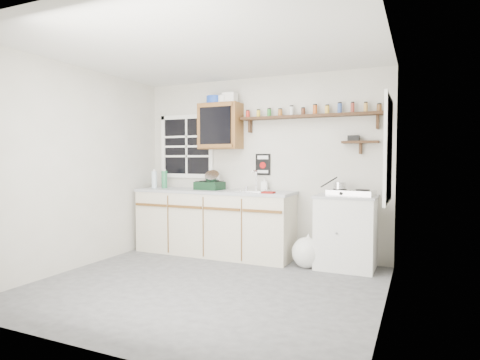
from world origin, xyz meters
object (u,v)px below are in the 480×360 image
object	(u,v)px
hotplate	(351,193)
right_cabinet	(346,232)
spice_shelf	(309,115)
main_cabinet	(214,222)
dish_rack	(210,183)
upper_cabinet	(220,126)

from	to	relation	value
hotplate	right_cabinet	bearing A→B (deg)	168.69
right_cabinet	spice_shelf	world-z (taller)	spice_shelf
main_cabinet	dish_rack	world-z (taller)	dish_rack
spice_shelf	dish_rack	bearing A→B (deg)	-172.49
main_cabinet	upper_cabinet	xyz separation A→B (m)	(0.03, 0.14, 1.36)
upper_cabinet	dish_rack	xyz separation A→B (m)	(-0.10, -0.11, -0.81)
dish_rack	hotplate	distance (m)	1.96
main_cabinet	upper_cabinet	world-z (taller)	upper_cabinet
dish_rack	right_cabinet	bearing A→B (deg)	5.04
upper_cabinet	hotplate	bearing A→B (deg)	-4.25
right_cabinet	spice_shelf	xyz separation A→B (m)	(-0.52, 0.19, 1.48)
main_cabinet	upper_cabinet	bearing A→B (deg)	76.32
spice_shelf	hotplate	world-z (taller)	spice_shelf
spice_shelf	hotplate	distance (m)	1.16
dish_rack	upper_cabinet	bearing A→B (deg)	53.30
right_cabinet	dish_rack	xyz separation A→B (m)	(-1.90, 0.01, 0.55)
main_cabinet	dish_rack	size ratio (longest dim) A/B	5.81
main_cabinet	dish_rack	xyz separation A→B (m)	(-0.07, 0.03, 0.55)
upper_cabinet	hotplate	world-z (taller)	upper_cabinet
main_cabinet	hotplate	xyz separation A→B (m)	(1.90, 0.01, 0.49)
main_cabinet	hotplate	size ratio (longest dim) A/B	3.99
upper_cabinet	spice_shelf	distance (m)	1.29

